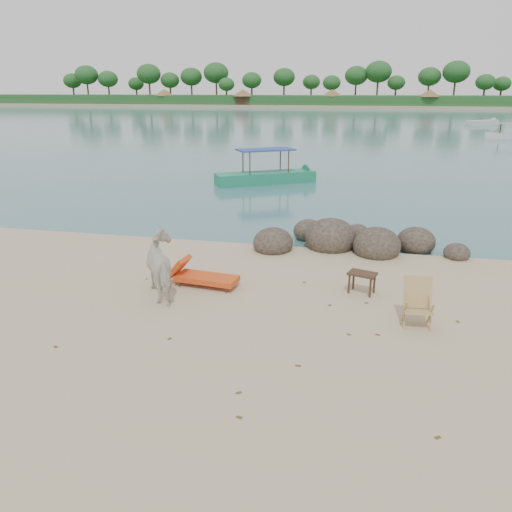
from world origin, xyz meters
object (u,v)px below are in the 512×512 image
at_px(deck_chair, 418,306).
at_px(boat_near, 266,155).
at_px(boulders, 347,241).
at_px(cow, 165,266).
at_px(lounge_chair, 207,276).
at_px(side_table, 362,284).

xyz_separation_m(deck_chair, boat_near, (-6.41, 16.07, 0.97)).
height_order(boulders, cow, cow).
bearing_deg(cow, deck_chair, 138.65).
xyz_separation_m(boulders, lounge_chair, (-3.28, -3.97, 0.06)).
bearing_deg(deck_chair, boat_near, 108.30).
relative_size(boulders, deck_chair, 6.54).
bearing_deg(boulders, boat_near, 113.59).
xyz_separation_m(side_table, boat_near, (-5.26, 14.52, 1.20)).
bearing_deg(lounge_chair, cow, -130.38).
bearing_deg(boulders, deck_chair, -72.26).
distance_m(cow, lounge_chair, 1.17).
xyz_separation_m(cow, side_table, (4.58, 1.07, -0.48)).
relative_size(lounge_chair, boat_near, 0.32).
height_order(cow, boat_near, boat_near).
bearing_deg(deck_chair, cow, 171.77).
bearing_deg(deck_chair, side_table, 123.06).
height_order(side_table, lounge_chair, lounge_chair).
height_order(boulders, side_table, boulders).
distance_m(side_table, deck_chair, 1.94).
bearing_deg(cow, boulders, -167.44).
xyz_separation_m(cow, deck_chair, (5.73, -0.48, -0.25)).
xyz_separation_m(lounge_chair, boat_near, (-1.47, 14.85, 1.17)).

